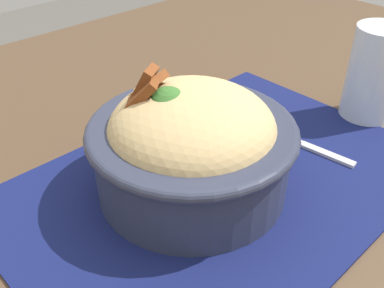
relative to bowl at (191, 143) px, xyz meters
The scene contains 5 objects.
table 0.12m from the bowl, 24.35° to the left, with size 1.31×0.95×0.75m.
placemat 0.06m from the bowl, 23.44° to the right, with size 0.42×0.29×0.00m, color #11194C.
bowl is the anchor object (origin of this frame).
fork 0.15m from the bowl, 11.27° to the right, with size 0.03×0.12×0.00m.
drinking_glass 0.26m from the bowl, 10.58° to the right, with size 0.06×0.06×0.11m.
Camera 1 is at (-0.26, -0.25, 1.03)m, focal length 41.27 mm.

